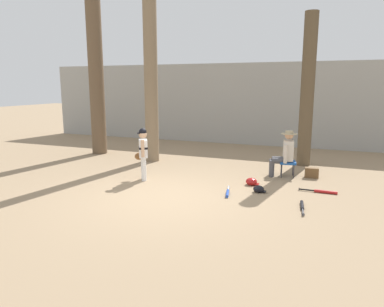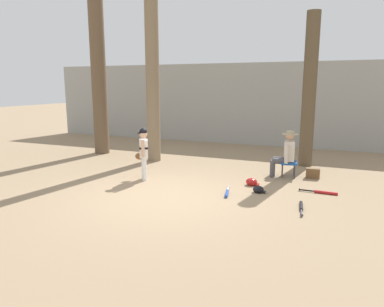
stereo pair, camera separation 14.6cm
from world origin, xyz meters
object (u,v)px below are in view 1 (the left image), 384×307
object	(u,v)px
young_ballplayer	(143,151)
batting_helmet_black	(259,189)
tree_far_left	(97,86)
batting_helmet_red	(251,182)
folding_stool	(288,163)
bat_black_composite	(302,206)
bat_blue_youth	(228,193)
handbag_beside_stool	(312,173)
tree_near_player	(151,66)
seated_spectator	(284,152)
bat_red_barrel	(323,192)
tree_behind_spectator	(307,99)

from	to	relation	value
young_ballplayer	batting_helmet_black	size ratio (longest dim) A/B	4.56
tree_far_left	batting_helmet_red	bearing A→B (deg)	-19.57
folding_stool	bat_black_composite	xyz separation A→B (m)	(0.57, -2.37, -0.33)
tree_far_left	bat_black_composite	world-z (taller)	tree_far_left
young_ballplayer	bat_blue_youth	xyz separation A→B (m)	(2.30, -0.40, -0.71)
young_ballplayer	bat_black_composite	distance (m)	4.03
folding_stool	bat_blue_youth	xyz separation A→B (m)	(-1.03, -2.03, -0.33)
young_ballplayer	tree_far_left	distance (m)	4.35
batting_helmet_black	handbag_beside_stool	bearing A→B (deg)	59.98
tree_near_player	bat_blue_youth	xyz separation A→B (m)	(3.16, -2.53, -2.87)
young_ballplayer	batting_helmet_red	bearing A→B (deg)	11.01
tree_near_player	seated_spectator	distance (m)	4.70
bat_red_barrel	batting_helmet_black	xyz separation A→B (m)	(-1.33, -0.46, 0.04)
seated_spectator	handbag_beside_stool	xyz separation A→B (m)	(0.70, 0.13, -0.51)
tree_near_player	folding_stool	size ratio (longest dim) A/B	13.75
tree_behind_spectator	bat_red_barrel	world-z (taller)	tree_behind_spectator
bat_blue_youth	handbag_beside_stool	bearing A→B (deg)	52.90
seated_spectator	tree_far_left	xyz separation A→B (m)	(-6.38, 0.95, 1.68)
bat_blue_youth	folding_stool	bearing A→B (deg)	63.22
tree_near_player	bat_red_barrel	distance (m)	6.08
seated_spectator	bat_black_composite	size ratio (longest dim) A/B	1.57
folding_stool	bat_red_barrel	distance (m)	1.53
seated_spectator	bat_red_barrel	size ratio (longest dim) A/B	1.47
bat_red_barrel	batting_helmet_black	bearing A→B (deg)	-160.92
tree_near_player	bat_red_barrel	world-z (taller)	tree_near_player
seated_spectator	folding_stool	bearing A→B (deg)	10.20
bat_blue_youth	bat_red_barrel	world-z (taller)	same
handbag_beside_stool	young_ballplayer	bearing A→B (deg)	-156.01
tree_behind_spectator	tree_far_left	bearing A→B (deg)	-174.54
seated_spectator	batting_helmet_black	bearing A→B (deg)	-101.22
batting_helmet_black	tree_near_player	bearing A→B (deg)	150.32
folding_stool	batting_helmet_red	size ratio (longest dim) A/B	1.46
batting_helmet_red	folding_stool	bearing A→B (deg)	58.18
tree_near_player	young_ballplayer	distance (m)	3.15
bat_black_composite	batting_helmet_red	bearing A→B (deg)	135.40
handbag_beside_stool	bat_black_composite	distance (m)	2.48
bat_black_composite	seated_spectator	bearing A→B (deg)	105.75
tree_behind_spectator	bat_red_barrel	bearing A→B (deg)	-77.20
tree_near_player	tree_far_left	xyz separation A→B (m)	(-2.29, 0.44, -0.59)
folding_stool	handbag_beside_stool	distance (m)	0.65
young_ballplayer	tree_far_left	bearing A→B (deg)	140.79
bat_blue_youth	batting_helmet_black	world-z (taller)	batting_helmet_black
tree_behind_spectator	batting_helmet_black	distance (m)	3.80
tree_behind_spectator	young_ballplayer	xyz separation A→B (m)	(-3.61, -3.21, -1.20)
folding_stool	batting_helmet_red	bearing A→B (deg)	-121.82
tree_near_player	batting_helmet_red	distance (m)	4.77
bat_black_composite	batting_helmet_red	xyz separation A→B (m)	(-1.26, 1.24, 0.05)
bat_black_composite	batting_helmet_red	distance (m)	1.77
seated_spectator	handbag_beside_stool	size ratio (longest dim) A/B	3.53
tree_far_left	tree_near_player	bearing A→B (deg)	-10.83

